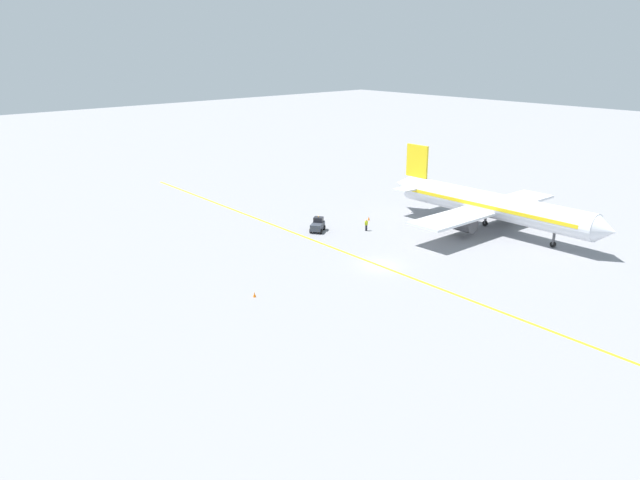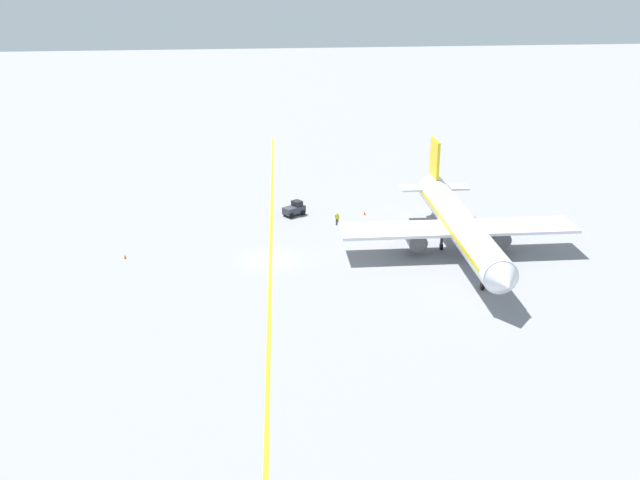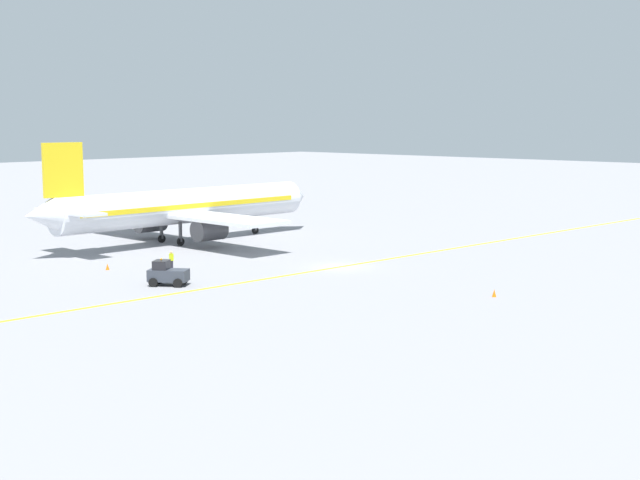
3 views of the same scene
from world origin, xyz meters
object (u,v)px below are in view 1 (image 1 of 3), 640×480
Objects in this scene: ground_crew_worker at (366,225)px; traffic_cone_mid_apron at (254,295)px; traffic_cone_near_nose at (369,218)px; baggage_tug_dark at (318,225)px; airplane_at_gate at (490,205)px.

ground_crew_worker is 27.59m from traffic_cone_mid_apron.
ground_crew_worker is at bearing 40.05° from traffic_cone_near_nose.
baggage_tug_dark is at bearing -40.05° from ground_crew_worker.
airplane_at_gate is 24.41m from baggage_tug_dark.
airplane_at_gate is 17.56m from ground_crew_worker.
baggage_tug_dark is at bearing -5.43° from traffic_cone_near_nose.
airplane_at_gate reaches higher than baggage_tug_dark.
traffic_cone_near_nose is (-4.22, -3.54, -0.63)m from ground_crew_worker.
airplane_at_gate reaches higher than traffic_cone_near_nose.
traffic_cone_near_nose is 1.00× the size of traffic_cone_mid_apron.
traffic_cone_mid_apron is at bearing -3.73° from airplane_at_gate.
traffic_cone_near_nose is at bearing -157.66° from traffic_cone_mid_apron.
traffic_cone_near_nose and traffic_cone_mid_apron have the same top height.
traffic_cone_near_nose is 32.78m from traffic_cone_mid_apron.
traffic_cone_mid_apron is (39.11, -2.55, -3.43)m from airplane_at_gate.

